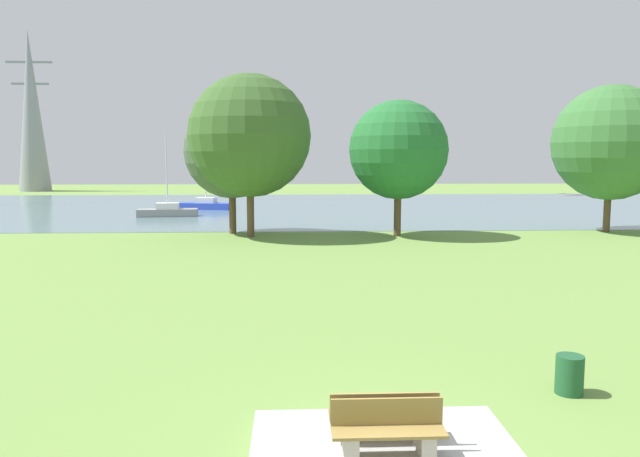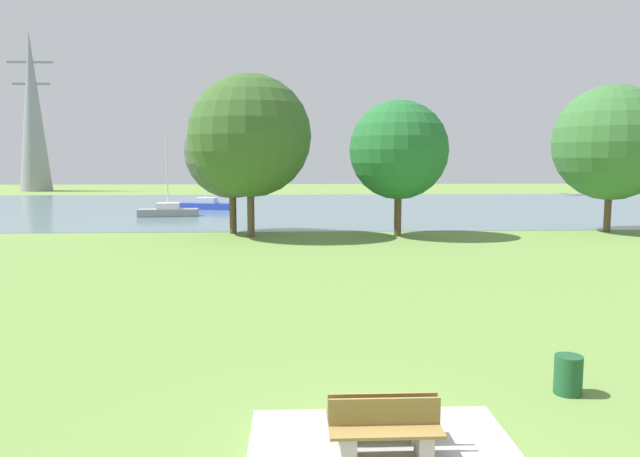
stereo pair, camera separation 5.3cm
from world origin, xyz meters
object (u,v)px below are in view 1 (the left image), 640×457
(bench_facing_inland, at_px, (388,434))
(tree_east_near, at_px, (611,143))
(sailboat_gray, at_px, (168,211))
(tree_west_far, at_px, (250,136))
(tree_mid_shore, at_px, (232,151))
(electricity_pylon, at_px, (32,111))
(tree_west_near, at_px, (398,150))
(bench_facing_water, at_px, (383,419))
(sailboat_blue, at_px, (206,205))
(litter_bin, at_px, (570,375))

(bench_facing_inland, bearing_deg, tree_east_near, 57.18)
(sailboat_gray, bearing_deg, tree_west_far, -59.95)
(tree_mid_shore, xyz_separation_m, electricity_pylon, (-33.19, 51.26, 6.17))
(tree_west_near, relative_size, tree_east_near, 0.88)
(bench_facing_inland, relative_size, sailboat_gray, 0.27)
(bench_facing_inland, relative_size, tree_mid_shore, 0.22)
(bench_facing_water, distance_m, sailboat_blue, 48.25)
(bench_facing_water, height_order, litter_bin, bench_facing_water)
(tree_east_near, bearing_deg, sailboat_gray, 158.81)
(bench_facing_inland, xyz_separation_m, tree_mid_shore, (-5.24, 29.60, 4.74))
(bench_facing_water, distance_m, electricity_pylon, 89.70)
(tree_mid_shore, distance_m, electricity_pylon, 61.38)
(bench_facing_inland, distance_m, tree_west_far, 28.82)
(tree_mid_shore, distance_m, tree_east_near, 24.17)
(sailboat_gray, height_order, tree_east_near, tree_east_near)
(tree_mid_shore, xyz_separation_m, tree_west_far, (1.24, -1.61, 0.89))
(bench_facing_inland, relative_size, tree_east_near, 0.19)
(litter_bin, distance_m, tree_east_near, 30.99)
(litter_bin, distance_m, tree_west_near, 25.72)
(sailboat_gray, distance_m, tree_mid_shore, 14.09)
(sailboat_gray, distance_m, tree_east_near, 33.22)
(bench_facing_water, relative_size, tree_west_far, 0.18)
(tree_mid_shore, bearing_deg, tree_west_near, -9.52)
(tree_west_far, bearing_deg, electricity_pylon, 123.06)
(tree_west_far, bearing_deg, litter_bin, -72.18)
(electricity_pylon, bearing_deg, tree_west_near, -50.67)
(bench_facing_water, bearing_deg, sailboat_blue, 101.29)
(litter_bin, distance_m, sailboat_gray, 41.67)
(bench_facing_water, xyz_separation_m, tree_west_near, (4.99, 27.34, 4.79))
(bench_facing_water, xyz_separation_m, bench_facing_inland, (0.00, -0.54, 0.00))
(tree_west_far, bearing_deg, tree_west_near, -0.64)
(litter_bin, relative_size, tree_east_near, 0.08)
(sailboat_blue, relative_size, tree_west_far, 0.53)
(litter_bin, height_order, tree_east_near, tree_east_near)
(tree_east_near, bearing_deg, tree_west_near, -173.98)
(bench_facing_water, relative_size, tree_west_near, 0.22)
(bench_facing_inland, bearing_deg, tree_west_far, 98.13)
(tree_west_near, bearing_deg, tree_west_far, 179.36)
(bench_facing_inland, relative_size, tree_west_far, 0.18)
(sailboat_gray, height_order, tree_west_far, tree_west_far)
(electricity_pylon, bearing_deg, bench_facing_inland, -64.58)
(bench_facing_water, distance_m, tree_west_near, 28.20)
(tree_mid_shore, bearing_deg, litter_bin, -70.80)
(litter_bin, relative_size, tree_west_far, 0.08)
(sailboat_blue, height_order, tree_east_near, tree_east_near)
(bench_facing_water, xyz_separation_m, tree_east_near, (18.93, 28.81, 5.26))
(bench_facing_inland, height_order, tree_west_near, tree_west_near)
(sailboat_gray, xyz_separation_m, sailboat_blue, (2.21, 6.65, -0.02))
(sailboat_blue, height_order, electricity_pylon, electricity_pylon)
(sailboat_blue, bearing_deg, bench_facing_water, -78.71)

